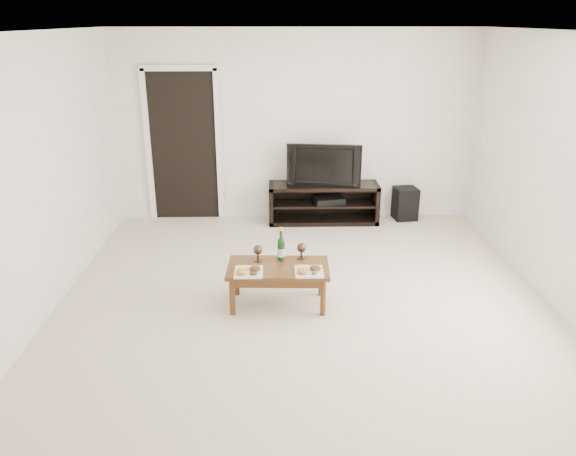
# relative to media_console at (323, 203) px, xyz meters

# --- Properties ---
(floor) EXTENTS (5.50, 5.50, 0.00)m
(floor) POSITION_rel_media_console_xyz_m (-0.39, -2.50, -0.28)
(floor) COLOR beige
(floor) RESTS_ON ground
(back_wall) EXTENTS (5.00, 0.04, 2.60)m
(back_wall) POSITION_rel_media_console_xyz_m (-0.39, 0.27, 1.02)
(back_wall) COLOR white
(back_wall) RESTS_ON ground
(ceiling) EXTENTS (5.00, 5.50, 0.04)m
(ceiling) POSITION_rel_media_console_xyz_m (-0.39, -2.50, 2.35)
(ceiling) COLOR white
(ceiling) RESTS_ON back_wall
(doorway) EXTENTS (0.90, 0.02, 2.05)m
(doorway) POSITION_rel_media_console_xyz_m (-1.94, 0.24, 0.75)
(doorway) COLOR black
(doorway) RESTS_ON ground
(media_console) EXTENTS (1.52, 0.45, 0.55)m
(media_console) POSITION_rel_media_console_xyz_m (0.00, 0.00, 0.00)
(media_console) COLOR black
(media_console) RESTS_ON ground
(television) EXTENTS (1.02, 0.26, 0.58)m
(television) POSITION_rel_media_console_xyz_m (0.00, 0.00, 0.56)
(television) COLOR black
(television) RESTS_ON media_console
(av_receiver) EXTENTS (0.45, 0.37, 0.08)m
(av_receiver) POSITION_rel_media_console_xyz_m (0.07, -0.01, 0.05)
(av_receiver) COLOR black
(av_receiver) RESTS_ON media_console
(subwoofer) EXTENTS (0.35, 0.35, 0.46)m
(subwoofer) POSITION_rel_media_console_xyz_m (1.18, 0.10, -0.05)
(subwoofer) COLOR black
(subwoofer) RESTS_ON ground
(coffee_table) EXTENTS (1.01, 0.58, 0.42)m
(coffee_table) POSITION_rel_media_console_xyz_m (-0.65, -2.45, -0.07)
(coffee_table) COLOR brown
(coffee_table) RESTS_ON ground
(plate_left) EXTENTS (0.27, 0.27, 0.07)m
(plate_left) POSITION_rel_media_console_xyz_m (-0.93, -2.60, 0.18)
(plate_left) COLOR white
(plate_left) RESTS_ON coffee_table
(plate_right) EXTENTS (0.27, 0.27, 0.07)m
(plate_right) POSITION_rel_media_console_xyz_m (-0.36, -2.60, 0.18)
(plate_right) COLOR white
(plate_right) RESTS_ON coffee_table
(wine_bottle) EXTENTS (0.07, 0.07, 0.35)m
(wine_bottle) POSITION_rel_media_console_xyz_m (-0.62, -2.30, 0.32)
(wine_bottle) COLOR #0E3614
(wine_bottle) RESTS_ON coffee_table
(goblet_left) EXTENTS (0.09, 0.09, 0.17)m
(goblet_left) POSITION_rel_media_console_xyz_m (-0.85, -2.31, 0.23)
(goblet_left) COLOR #3E2E22
(goblet_left) RESTS_ON coffee_table
(goblet_right) EXTENTS (0.09, 0.09, 0.17)m
(goblet_right) POSITION_rel_media_console_xyz_m (-0.41, -2.27, 0.23)
(goblet_right) COLOR #3E2E22
(goblet_right) RESTS_ON coffee_table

